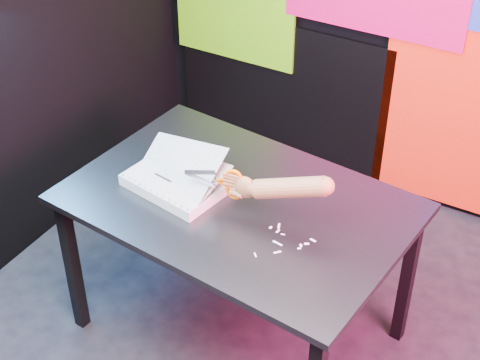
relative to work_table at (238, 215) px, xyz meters
The scene contains 7 objects.
room 0.74m from the work_table, 27.79° to the right, with size 3.01×3.01×2.71m.
backdrop 1.39m from the work_table, 76.14° to the left, with size 2.88×0.05×2.08m.
work_table is the anchor object (origin of this frame).
printout_stack 0.28m from the work_table, behind, with size 0.43×0.35×0.21m.
scissors 0.23m from the work_table, 82.43° to the right, with size 0.24×0.04×0.14m.
hand_forearm 0.34m from the work_table, 13.88° to the right, with size 0.42×0.11×0.18m.
paper_clippings 0.31m from the work_table, 24.08° to the right, with size 0.19×0.21×0.00m.
Camera 1 is at (0.89, -1.86, 2.55)m, focal length 55.00 mm.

